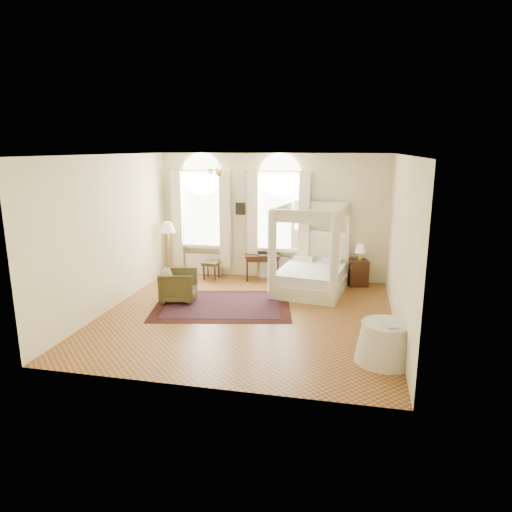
{
  "coord_description": "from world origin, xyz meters",
  "views": [
    {
      "loc": [
        2.07,
        -8.78,
        3.44
      ],
      "look_at": [
        0.12,
        0.4,
        1.2
      ],
      "focal_mm": 32.0,
      "sensor_mm": 36.0,
      "label": 1
    }
  ],
  "objects_px": {
    "writing_desk": "(262,258)",
    "side_table": "(385,342)",
    "canopy_bed": "(311,272)",
    "nightstand": "(358,273)",
    "coffee_table": "(182,284)",
    "floor_lamp": "(168,230)",
    "armchair": "(179,286)",
    "stool": "(211,264)"
  },
  "relations": [
    {
      "from": "nightstand",
      "to": "coffee_table",
      "type": "xyz_separation_m",
      "value": [
        -3.97,
        -2.0,
        0.03
      ]
    },
    {
      "from": "canopy_bed",
      "to": "armchair",
      "type": "height_order",
      "value": "canopy_bed"
    },
    {
      "from": "coffee_table",
      "to": "floor_lamp",
      "type": "height_order",
      "value": "floor_lamp"
    },
    {
      "from": "writing_desk",
      "to": "side_table",
      "type": "xyz_separation_m",
      "value": [
        2.9,
        -4.26,
        -0.26
      ]
    },
    {
      "from": "armchair",
      "to": "writing_desk",
      "type": "bearing_deg",
      "value": -47.65
    },
    {
      "from": "stool",
      "to": "side_table",
      "type": "height_order",
      "value": "side_table"
    },
    {
      "from": "writing_desk",
      "to": "coffee_table",
      "type": "relative_size",
      "value": 1.41
    },
    {
      "from": "writing_desk",
      "to": "armchair",
      "type": "xyz_separation_m",
      "value": [
        -1.54,
        -2.08,
        -0.22
      ]
    },
    {
      "from": "floor_lamp",
      "to": "side_table",
      "type": "relative_size",
      "value": 1.56
    },
    {
      "from": "coffee_table",
      "to": "canopy_bed",
      "type": "bearing_deg",
      "value": 23.59
    },
    {
      "from": "nightstand",
      "to": "writing_desk",
      "type": "bearing_deg",
      "value": 180.0
    },
    {
      "from": "floor_lamp",
      "to": "canopy_bed",
      "type": "bearing_deg",
      "value": -6.68
    },
    {
      "from": "coffee_table",
      "to": "floor_lamp",
      "type": "relative_size",
      "value": 0.46
    },
    {
      "from": "canopy_bed",
      "to": "writing_desk",
      "type": "distance_m",
      "value": 1.56
    },
    {
      "from": "canopy_bed",
      "to": "nightstand",
      "type": "distance_m",
      "value": 1.37
    },
    {
      "from": "coffee_table",
      "to": "floor_lamp",
      "type": "bearing_deg",
      "value": 121.06
    },
    {
      "from": "canopy_bed",
      "to": "coffee_table",
      "type": "bearing_deg",
      "value": -156.41
    },
    {
      "from": "armchair",
      "to": "coffee_table",
      "type": "relative_size",
      "value": 1.12
    },
    {
      "from": "stool",
      "to": "writing_desk",
      "type": "bearing_deg",
      "value": 7.82
    },
    {
      "from": "nightstand",
      "to": "floor_lamp",
      "type": "bearing_deg",
      "value": -176.5
    },
    {
      "from": "armchair",
      "to": "floor_lamp",
      "type": "bearing_deg",
      "value": 17.39
    },
    {
      "from": "floor_lamp",
      "to": "side_table",
      "type": "xyz_separation_m",
      "value": [
        5.4,
        -3.95,
        -0.98
      ]
    },
    {
      "from": "floor_lamp",
      "to": "side_table",
      "type": "bearing_deg",
      "value": -36.21
    },
    {
      "from": "nightstand",
      "to": "coffee_table",
      "type": "relative_size",
      "value": 0.95
    },
    {
      "from": "writing_desk",
      "to": "side_table",
      "type": "relative_size",
      "value": 1.02
    },
    {
      "from": "canopy_bed",
      "to": "armchair",
      "type": "bearing_deg",
      "value": -155.43
    },
    {
      "from": "canopy_bed",
      "to": "side_table",
      "type": "relative_size",
      "value": 2.2
    },
    {
      "from": "armchair",
      "to": "coffee_table",
      "type": "bearing_deg",
      "value": -44.04
    },
    {
      "from": "nightstand",
      "to": "side_table",
      "type": "height_order",
      "value": "side_table"
    },
    {
      "from": "canopy_bed",
      "to": "writing_desk",
      "type": "bearing_deg",
      "value": 150.79
    },
    {
      "from": "stool",
      "to": "armchair",
      "type": "distance_m",
      "value": 1.9
    },
    {
      "from": "nightstand",
      "to": "writing_desk",
      "type": "relative_size",
      "value": 0.67
    },
    {
      "from": "writing_desk",
      "to": "stool",
      "type": "height_order",
      "value": "writing_desk"
    },
    {
      "from": "armchair",
      "to": "floor_lamp",
      "type": "height_order",
      "value": "floor_lamp"
    },
    {
      "from": "floor_lamp",
      "to": "writing_desk",
      "type": "bearing_deg",
      "value": 6.95
    },
    {
      "from": "writing_desk",
      "to": "side_table",
      "type": "height_order",
      "value": "writing_desk"
    },
    {
      "from": "armchair",
      "to": "side_table",
      "type": "relative_size",
      "value": 0.81
    },
    {
      "from": "nightstand",
      "to": "stool",
      "type": "distance_m",
      "value": 3.85
    },
    {
      "from": "writing_desk",
      "to": "canopy_bed",
      "type": "bearing_deg",
      "value": -29.21
    },
    {
      "from": "nightstand",
      "to": "stool",
      "type": "relative_size",
      "value": 1.41
    },
    {
      "from": "nightstand",
      "to": "stool",
      "type": "xyz_separation_m",
      "value": [
        -3.84,
        -0.19,
        0.06
      ]
    },
    {
      "from": "canopy_bed",
      "to": "writing_desk",
      "type": "relative_size",
      "value": 2.16
    }
  ]
}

